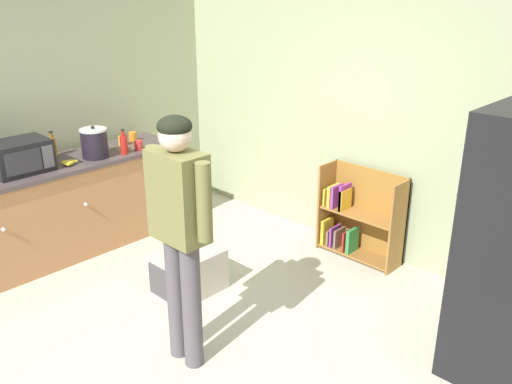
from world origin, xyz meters
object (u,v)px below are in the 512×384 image
(amber_bottle, at_px, (52,146))
(orange_cup, at_px, (133,137))
(crock_pot, at_px, (94,143))
(yellow_cup, at_px, (123,141))
(ketchup_bottle, at_px, (124,144))
(teal_cup, at_px, (163,140))
(microwave, at_px, (20,156))
(bookshelf, at_px, (357,218))
(red_cup, at_px, (139,145))
(kitchen_counter, at_px, (70,206))
(banana_bunch, at_px, (70,162))
(pet_carrier, at_px, (188,272))
(standing_person, at_px, (180,222))

(amber_bottle, height_order, orange_cup, amber_bottle)
(crock_pot, xyz_separation_m, yellow_cup, (-0.17, 0.41, -0.09))
(ketchup_bottle, xyz_separation_m, teal_cup, (0.01, 0.46, -0.05))
(yellow_cup, distance_m, orange_cup, 0.17)
(yellow_cup, bearing_deg, microwave, -85.87)
(bookshelf, height_order, red_cup, red_cup)
(bookshelf, relative_size, orange_cup, 8.95)
(kitchen_counter, xyz_separation_m, yellow_cup, (-0.06, 0.68, 0.50))
(kitchen_counter, height_order, ketchup_bottle, ketchup_bottle)
(kitchen_counter, bearing_deg, microwave, -87.88)
(ketchup_bottle, height_order, yellow_cup, ketchup_bottle)
(banana_bunch, bearing_deg, teal_cup, 86.20)
(crock_pot, bearing_deg, kitchen_counter, -110.60)
(pet_carrier, distance_m, teal_cup, 1.58)
(yellow_cup, bearing_deg, red_cup, 4.06)
(teal_cup, distance_m, yellow_cup, 0.41)
(crock_pot, bearing_deg, yellow_cup, 112.15)
(red_cup, bearing_deg, microwave, -99.13)
(pet_carrier, relative_size, teal_cup, 5.81)
(crock_pot, distance_m, yellow_cup, 0.45)
(standing_person, height_order, yellow_cup, standing_person)
(pet_carrier, xyz_separation_m, ketchup_bottle, (-1.20, 0.25, 0.82))
(microwave, distance_m, yellow_cup, 1.08)
(crock_pot, height_order, yellow_cup, crock_pot)
(bookshelf, height_order, microwave, microwave)
(standing_person, bearing_deg, red_cup, 152.21)
(orange_cup, bearing_deg, bookshelf, 24.56)
(banana_bunch, distance_m, ketchup_bottle, 0.54)
(pet_carrier, distance_m, red_cup, 1.50)
(pet_carrier, bearing_deg, crock_pot, -179.95)
(bookshelf, bearing_deg, yellow_cup, -151.43)
(ketchup_bottle, distance_m, red_cup, 0.19)
(pet_carrier, distance_m, yellow_cup, 1.71)
(banana_bunch, relative_size, amber_bottle, 0.64)
(orange_cup, bearing_deg, teal_cup, 23.45)
(microwave, distance_m, ketchup_bottle, 0.94)
(standing_person, relative_size, crock_pot, 5.64)
(amber_bottle, xyz_separation_m, orange_cup, (0.09, 0.83, -0.05))
(bookshelf, distance_m, red_cup, 2.24)
(bookshelf, xyz_separation_m, teal_cup, (-1.82, -0.84, 0.58))
(banana_bunch, distance_m, yellow_cup, 0.72)
(bookshelf, bearing_deg, amber_bottle, -141.13)
(orange_cup, bearing_deg, pet_carrier, -20.30)
(teal_cup, bearing_deg, standing_person, -34.45)
(kitchen_counter, distance_m, microwave, 0.71)
(microwave, height_order, red_cup, microwave)
(pet_carrier, distance_m, orange_cup, 1.80)
(bookshelf, height_order, yellow_cup, yellow_cup)
(crock_pot, bearing_deg, teal_cup, 80.97)
(microwave, xyz_separation_m, amber_bottle, (-0.23, 0.41, -0.04))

